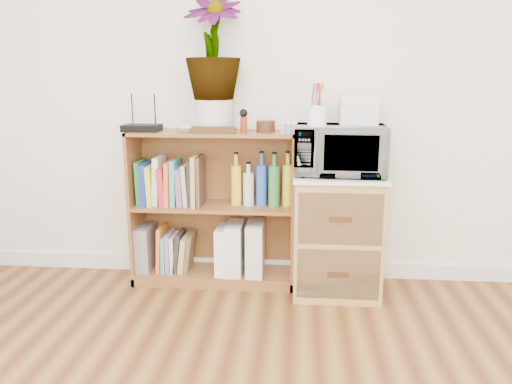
# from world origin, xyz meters

# --- Properties ---
(skirting_board) EXTENTS (4.00, 0.02, 0.10)m
(skirting_board) POSITION_xyz_m (0.00, 2.24, 0.05)
(skirting_board) COLOR white
(skirting_board) RESTS_ON ground
(bookshelf) EXTENTS (1.00, 0.30, 0.95)m
(bookshelf) POSITION_xyz_m (-0.35, 2.10, 0.47)
(bookshelf) COLOR brown
(bookshelf) RESTS_ON ground
(wicker_unit) EXTENTS (0.50, 0.45, 0.70)m
(wicker_unit) POSITION_xyz_m (0.40, 2.02, 0.35)
(wicker_unit) COLOR #9E7542
(wicker_unit) RESTS_ON ground
(microwave) EXTENTS (0.52, 0.36, 0.28)m
(microwave) POSITION_xyz_m (0.40, 2.02, 0.86)
(microwave) COLOR white
(microwave) RESTS_ON wicker_unit
(pen_cup) EXTENTS (0.10, 0.10, 0.11)m
(pen_cup) POSITION_xyz_m (0.26, 1.95, 1.06)
(pen_cup) COLOR white
(pen_cup) RESTS_ON microwave
(small_appliance) EXTENTS (0.21, 0.18, 0.17)m
(small_appliance) POSITION_xyz_m (0.50, 2.09, 1.08)
(small_appliance) COLOR silver
(small_appliance) RESTS_ON microwave
(router) EXTENTS (0.22, 0.15, 0.04)m
(router) POSITION_xyz_m (-0.77, 2.08, 0.97)
(router) COLOR black
(router) RESTS_ON bookshelf
(white_bowl) EXTENTS (0.13, 0.13, 0.03)m
(white_bowl) POSITION_xyz_m (-0.50, 2.07, 0.97)
(white_bowl) COLOR silver
(white_bowl) RESTS_ON bookshelf
(plant_pot) EXTENTS (0.22, 0.22, 0.19)m
(plant_pot) POSITION_xyz_m (-0.34, 2.12, 1.04)
(plant_pot) COLOR silver
(plant_pot) RESTS_ON bookshelf
(potted_plant) EXTENTS (0.33, 0.33, 0.59)m
(potted_plant) POSITION_xyz_m (-0.34, 2.12, 1.43)
(potted_plant) COLOR #35722D
(potted_plant) RESTS_ON plant_pot
(trinket_box) EXTENTS (0.25, 0.06, 0.04)m
(trinket_box) POSITION_xyz_m (-0.32, 2.00, 0.97)
(trinket_box) COLOR #3C2510
(trinket_box) RESTS_ON bookshelf
(kokeshi_doll) EXTENTS (0.04, 0.04, 0.09)m
(kokeshi_doll) POSITION_xyz_m (-0.16, 2.06, 1.00)
(kokeshi_doll) COLOR maroon
(kokeshi_doll) RESTS_ON bookshelf
(wooden_bowl) EXTENTS (0.11, 0.11, 0.07)m
(wooden_bowl) POSITION_xyz_m (-0.03, 2.11, 0.98)
(wooden_bowl) COLOR #391C0F
(wooden_bowl) RESTS_ON bookshelf
(paint_jars) EXTENTS (0.11, 0.04, 0.05)m
(paint_jars) POSITION_xyz_m (0.11, 2.01, 0.98)
(paint_jars) COLOR pink
(paint_jars) RESTS_ON bookshelf
(file_box) EXTENTS (0.08, 0.22, 0.28)m
(file_box) POSITION_xyz_m (-0.79, 2.10, 0.21)
(file_box) COLOR slate
(file_box) RESTS_ON bookshelf
(magazine_holder_left) EXTENTS (0.09, 0.23, 0.29)m
(magazine_holder_left) POSITION_xyz_m (-0.29, 2.09, 0.22)
(magazine_holder_left) COLOR white
(magazine_holder_left) RESTS_ON bookshelf
(magazine_holder_mid) EXTENTS (0.10, 0.25, 0.32)m
(magazine_holder_mid) POSITION_xyz_m (-0.22, 2.09, 0.23)
(magazine_holder_mid) COLOR silver
(magazine_holder_mid) RESTS_ON bookshelf
(magazine_holder_right) EXTENTS (0.10, 0.26, 0.32)m
(magazine_holder_right) POSITION_xyz_m (-0.09, 2.09, 0.23)
(magazine_holder_right) COLOR silver
(magazine_holder_right) RESTS_ON bookshelf
(cookbooks) EXTENTS (0.40, 0.20, 0.31)m
(cookbooks) POSITION_xyz_m (-0.61, 2.10, 0.63)
(cookbooks) COLOR #207A3B
(cookbooks) RESTS_ON bookshelf
(liquor_bottles) EXTENTS (0.37, 0.07, 0.32)m
(liquor_bottles) POSITION_xyz_m (-0.05, 2.10, 0.65)
(liquor_bottles) COLOR yellow
(liquor_bottles) RESTS_ON bookshelf
(lower_books) EXTENTS (0.23, 0.19, 0.28)m
(lower_books) POSITION_xyz_m (-0.60, 2.10, 0.19)
(lower_books) COLOR orange
(lower_books) RESTS_ON bookshelf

